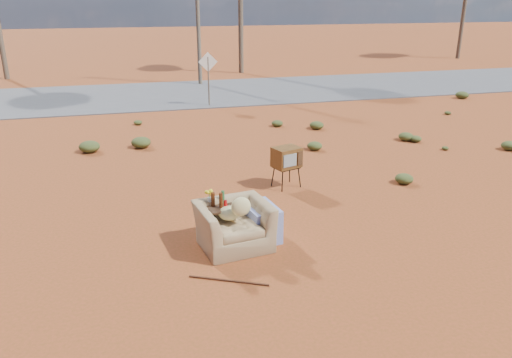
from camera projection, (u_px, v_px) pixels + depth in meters
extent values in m
plane|color=#993C1E|center=(241.00, 237.00, 9.41)|extent=(140.00, 140.00, 0.00)
cube|color=#565659|center=(166.00, 94.00, 23.01)|extent=(140.00, 7.00, 0.04)
imported|color=#947851|center=(234.00, 218.00, 8.91)|extent=(1.37, 0.99, 1.10)
ellipsoid|color=#D2C880|center=(229.00, 213.00, 8.90)|extent=(0.40, 0.40, 0.23)
ellipsoid|color=#D2C880|center=(241.00, 207.00, 8.64)|extent=(0.35, 0.18, 0.35)
cube|color=navy|center=(261.00, 222.00, 9.30)|extent=(0.64, 0.89, 0.65)
cube|color=black|center=(286.00, 167.00, 11.75)|extent=(0.64, 0.56, 0.03)
cylinder|color=black|center=(282.00, 181.00, 11.56)|extent=(0.03, 0.03, 0.49)
cylinder|color=black|center=(299.00, 177.00, 11.81)|extent=(0.03, 0.03, 0.49)
cylinder|color=black|center=(273.00, 177.00, 11.86)|extent=(0.03, 0.03, 0.49)
cylinder|color=black|center=(290.00, 173.00, 12.12)|extent=(0.03, 0.03, 0.49)
cube|color=brown|center=(287.00, 157.00, 11.67)|extent=(0.72, 0.64, 0.47)
cube|color=gray|center=(290.00, 161.00, 11.43)|extent=(0.35, 0.13, 0.29)
cube|color=#472D19|center=(300.00, 158.00, 11.58)|extent=(0.14, 0.06, 0.33)
cube|color=#332112|center=(220.00, 207.00, 9.04)|extent=(0.59, 0.59, 0.04)
cylinder|color=black|center=(215.00, 231.00, 8.91)|extent=(0.02, 0.02, 0.69)
cylinder|color=black|center=(235.00, 226.00, 9.08)|extent=(0.02, 0.02, 0.69)
cylinder|color=black|center=(207.00, 222.00, 9.24)|extent=(0.02, 0.02, 0.69)
cylinder|color=black|center=(226.00, 218.00, 9.41)|extent=(0.02, 0.02, 0.69)
cylinder|color=#441C0B|center=(213.00, 199.00, 8.98)|extent=(0.07, 0.07, 0.26)
cylinder|color=#441C0B|center=(221.00, 200.00, 8.91)|extent=(0.07, 0.07, 0.28)
cylinder|color=#29612E|center=(223.00, 197.00, 9.12)|extent=(0.06, 0.06, 0.24)
cylinder|color=red|center=(225.00, 204.00, 8.95)|extent=(0.06, 0.06, 0.13)
cylinder|color=silver|center=(209.00, 201.00, 9.07)|extent=(0.08, 0.08, 0.14)
ellipsoid|color=yellow|center=(209.00, 193.00, 9.01)|extent=(0.16, 0.16, 0.12)
cylinder|color=#4E2514|center=(229.00, 281.00, 7.95)|extent=(1.19, 0.63, 0.04)
cylinder|color=brown|center=(209.00, 82.00, 20.32)|extent=(0.06, 0.06, 2.00)
cube|color=silver|center=(208.00, 62.00, 20.04)|extent=(0.78, 0.04, 0.78)
cylinder|color=brown|center=(241.00, 11.00, 28.46)|extent=(0.28, 0.28, 7.00)
cylinder|color=brown|center=(464.00, 12.00, 35.40)|extent=(0.28, 0.28, 6.50)
cylinder|color=brown|center=(197.00, 2.00, 24.39)|extent=(0.20, 0.20, 8.00)
ellipsoid|color=#3D4A20|center=(404.00, 179.00, 12.10)|extent=(0.44, 0.44, 0.24)
ellipsoid|color=#3D4A20|center=(89.00, 147.00, 14.52)|extent=(0.60, 0.60, 0.33)
ellipsoid|color=#3D4A20|center=(416.00, 139.00, 15.56)|extent=(0.36, 0.36, 0.20)
ellipsoid|color=#3D4A20|center=(277.00, 123.00, 17.41)|extent=(0.40, 0.40, 0.22)
ellipsoid|color=#3D4A20|center=(138.00, 123.00, 17.64)|extent=(0.30, 0.30, 0.17)
ellipsoid|color=#3D4A20|center=(510.00, 146.00, 14.73)|extent=(0.48, 0.48, 0.26)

